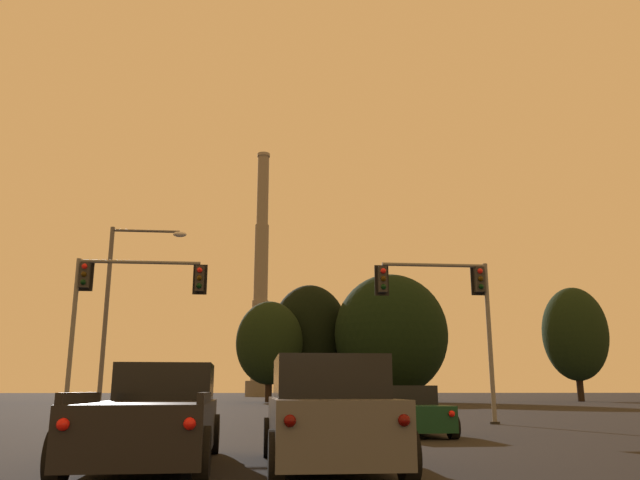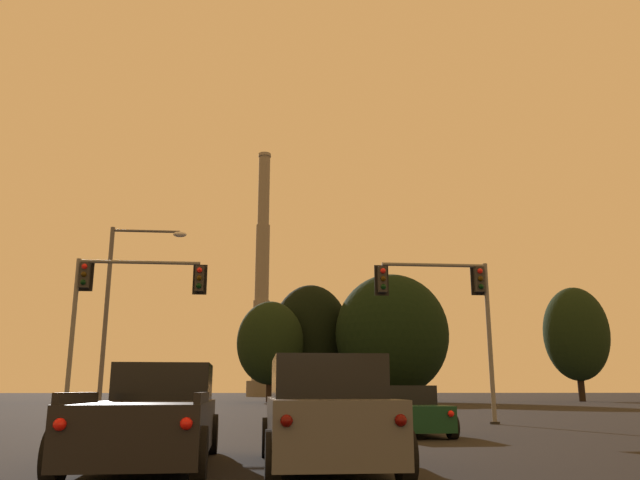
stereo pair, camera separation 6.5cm
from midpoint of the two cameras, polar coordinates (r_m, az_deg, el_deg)
pickup_truck_left_lane_second at (r=12.05m, az=-14.81°, el=-15.46°), size 2.32×5.55×1.82m
suv_center_lane_second at (r=11.20m, az=0.60°, el=-15.59°), size 2.11×4.91×1.86m
sedan_right_lane_front at (r=19.68m, az=7.68°, el=-15.27°), size 2.06×4.73×1.43m
traffic_light_overhead_right at (r=25.93m, az=12.01°, el=-5.39°), size 4.81×0.50×6.38m
traffic_light_overhead_left at (r=26.36m, az=-17.88°, el=-4.97°), size 5.33×0.50×6.47m
street_lamp at (r=30.07m, az=-17.79°, el=-5.10°), size 3.53×0.36×8.74m
smokestack at (r=129.32m, az=-5.35°, el=-5.13°), size 5.35×5.35×51.31m
treeline_left_mid at (r=75.15m, az=-0.84°, el=-8.92°), size 9.44×8.50×13.68m
treeline_right_mid at (r=80.87m, az=22.40°, el=-7.93°), size 7.64×6.87×13.35m
treeline_center_left at (r=71.49m, az=6.62°, el=-8.56°), size 12.77×11.50×14.22m
treeline_far_right at (r=70.54m, az=-4.54°, el=-9.35°), size 7.43×6.69×11.04m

